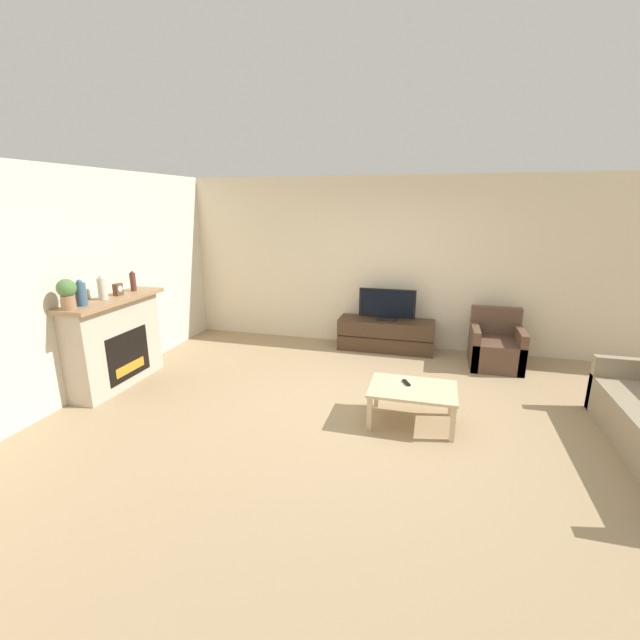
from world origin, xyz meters
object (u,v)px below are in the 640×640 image
mantel_vase_right (133,281)px  remote (406,383)px  tv (387,306)px  armchair (495,347)px  tv_stand (386,335)px  coffee_table (413,392)px  mantel_clock (118,289)px  fireplace (115,341)px  mantel_vase_centre_left (102,288)px  potted_plant (67,292)px  mantel_vase_left (81,294)px

mantel_vase_right → remote: bearing=-6.1°
tv → armchair: 1.70m
tv → tv_stand: bearing=90.0°
tv → armchair: tv is taller
coffee_table → remote: 0.13m
mantel_clock → fireplace: bearing=-96.9°
mantel_vase_centre_left → remote: bearing=2.5°
fireplace → remote: fireplace is taller
mantel_clock → tv_stand: bearing=33.9°
potted_plant → armchair: potted_plant is taller
tv_stand → tv: bearing=-90.0°
mantel_clock → coffee_table: bearing=-2.9°
mantel_vase_centre_left → armchair: size_ratio=0.37×
tv → remote: 2.29m
remote → armchair: bearing=33.9°
mantel_vase_left → potted_plant: size_ratio=0.89×
mantel_vase_right → coffee_table: (3.71, -0.48, -0.93)m
fireplace → mantel_vase_left: mantel_vase_left is taller
mantel_vase_centre_left → tv: size_ratio=0.34×
mantel_vase_left → fireplace: bearing=92.2°
coffee_table → mantel_vase_left: bearing=-173.9°
mantel_vase_left → coffee_table: 3.85m
mantel_vase_right → coffee_table: mantel_vase_right is taller
mantel_vase_right → mantel_clock: size_ratio=1.78×
mantel_vase_centre_left → mantel_vase_left: bearing=-90.0°
tv_stand → tv: 0.48m
potted_plant → tv: 4.33m
mantel_clock → tv_stand: 3.93m
fireplace → coffee_table: (3.73, -0.04, -0.23)m
fireplace → potted_plant: (0.02, -0.62, 0.76)m
mantel_vase_left → armchair: size_ratio=0.37×
mantel_clock → armchair: bearing=21.2°
mantel_vase_right → tv: (3.16, 1.83, -0.56)m
mantel_vase_centre_left → tv: mantel_vase_centre_left is taller
remote → fireplace: bearing=155.0°
tv → potted_plant: bearing=-137.6°
tv_stand → remote: (0.47, -2.22, 0.17)m
tv → coffee_table: tv is taller
tv_stand → armchair: size_ratio=1.85×
coffee_table → tv_stand: bearing=103.4°
armchair → tv: bearing=170.4°
fireplace → mantel_vase_left: (0.02, -0.44, 0.71)m
fireplace → mantel_clock: size_ratio=9.76×
coffee_table → potted_plant: bearing=-171.1°
remote → mantel_clock: bearing=152.7°
mantel_vase_right → tv_stand: mantel_vase_right is taller
mantel_vase_left → mantel_vase_right: mantel_vase_left is taller
mantel_vase_centre_left → mantel_clock: bearing=89.8°
mantel_vase_left → mantel_vase_centre_left: size_ratio=1.01×
mantel_vase_right → remote: 3.76m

